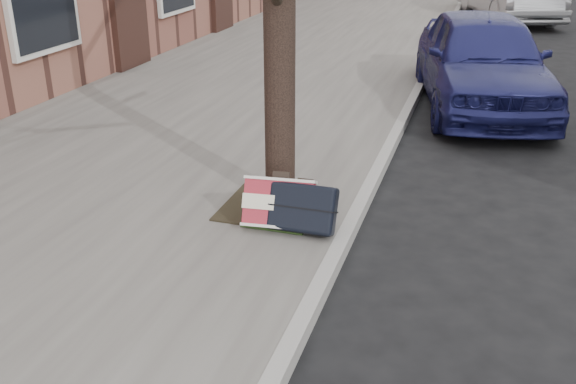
% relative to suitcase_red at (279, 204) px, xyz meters
% --- Properties ---
extents(ground, '(120.00, 120.00, 0.00)m').
position_rel_suitcase_red_xyz_m(ground, '(1.81, -0.84, -0.34)').
color(ground, black).
rests_on(ground, ground).
extents(near_sidewalk, '(5.00, 70.00, 0.12)m').
position_rel_suitcase_red_xyz_m(near_sidewalk, '(-1.89, 14.16, -0.28)').
color(near_sidewalk, slate).
rests_on(near_sidewalk, ground).
extents(dirt_patch, '(0.85, 0.85, 0.02)m').
position_rel_suitcase_red_xyz_m(dirt_patch, '(-0.19, 0.36, -0.22)').
color(dirt_patch, black).
rests_on(dirt_patch, near_sidewalk).
extents(suitcase_red, '(0.61, 0.38, 0.45)m').
position_rel_suitcase_red_xyz_m(suitcase_red, '(0.00, 0.00, 0.00)').
color(suitcase_red, maroon).
rests_on(suitcase_red, near_sidewalk).
extents(suitcase_navy, '(0.57, 0.33, 0.44)m').
position_rel_suitcase_red_xyz_m(suitcase_navy, '(0.21, -0.01, -0.00)').
color(suitcase_navy, black).
rests_on(suitcase_navy, near_sidewalk).
extents(car_near_front, '(2.36, 4.21, 1.35)m').
position_rel_suitcase_red_xyz_m(car_near_front, '(1.45, 4.76, 0.33)').
color(car_near_front, '#191B52').
rests_on(car_near_front, ground).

